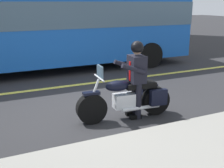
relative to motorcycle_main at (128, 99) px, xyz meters
name	(u,v)px	position (x,y,z in m)	size (l,w,h in m)	color
ground_plane	(89,107)	(0.54, -1.06, -0.45)	(80.00, 80.00, 0.00)	#28282B
lane_center_stripe	(66,86)	(0.54, -3.06, -0.45)	(60.00, 0.16, 0.01)	#E5DB4C
motorcycle_main	(128,99)	(0.00, 0.00, 0.00)	(2.22, 0.71, 1.26)	black
rider_main	(136,73)	(-0.19, 0.01, 0.58)	(0.65, 0.58, 1.74)	black
bus_near	(52,21)	(0.27, -5.45, 1.42)	(11.05, 2.70, 3.30)	blue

